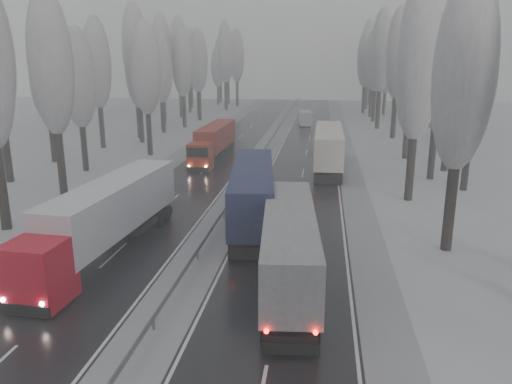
% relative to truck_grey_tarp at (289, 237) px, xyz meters
% --- Properties ---
extents(carriageway_right, '(7.50, 200.00, 0.03)m').
position_rel_truck_grey_tarp_xyz_m(carriageway_right, '(-0.28, 19.95, -2.39)').
color(carriageway_right, black).
rests_on(carriageway_right, ground).
extents(carriageway_left, '(7.50, 200.00, 0.03)m').
position_rel_truck_grey_tarp_xyz_m(carriageway_left, '(-10.78, 19.95, -2.39)').
color(carriageway_left, black).
rests_on(carriageway_left, ground).
extents(median_slush, '(3.00, 200.00, 0.04)m').
position_rel_truck_grey_tarp_xyz_m(median_slush, '(-5.53, 19.95, -2.38)').
color(median_slush, '#A3A5AB').
rests_on(median_slush, ground).
extents(shoulder_right, '(2.40, 200.00, 0.04)m').
position_rel_truck_grey_tarp_xyz_m(shoulder_right, '(4.67, 19.95, -2.38)').
color(shoulder_right, '#A3A5AB').
rests_on(shoulder_right, ground).
extents(shoulder_left, '(2.40, 200.00, 0.04)m').
position_rel_truck_grey_tarp_xyz_m(shoulder_left, '(-15.73, 19.95, -2.38)').
color(shoulder_left, '#A3A5AB').
rests_on(shoulder_left, ground).
extents(median_guardrail, '(0.12, 200.00, 0.76)m').
position_rel_truck_grey_tarp_xyz_m(median_guardrail, '(-5.53, 19.94, -1.80)').
color(median_guardrail, slate).
rests_on(median_guardrail, ground).
extents(tree_16, '(3.60, 3.60, 16.53)m').
position_rel_truck_grey_tarp_xyz_m(tree_16, '(9.51, 5.62, 8.27)').
color(tree_16, black).
rests_on(tree_16, ground).
extents(tree_18, '(3.60, 3.60, 16.58)m').
position_rel_truck_grey_tarp_xyz_m(tree_18, '(8.98, 16.99, 8.30)').
color(tree_18, black).
rests_on(tree_18, ground).
extents(tree_19, '(3.60, 3.60, 14.57)m').
position_rel_truck_grey_tarp_xyz_m(tree_19, '(14.49, 20.99, 7.02)').
color(tree_19, black).
rests_on(tree_19, ground).
extents(tree_20, '(3.60, 3.60, 15.71)m').
position_rel_truck_grey_tarp_xyz_m(tree_20, '(12.37, 25.12, 7.74)').
color(tree_20, black).
rests_on(tree_20, ground).
extents(tree_21, '(3.60, 3.60, 18.62)m').
position_rel_truck_grey_tarp_xyz_m(tree_21, '(14.59, 29.12, 9.60)').
color(tree_21, black).
rests_on(tree_21, ground).
extents(tree_22, '(3.60, 3.60, 15.86)m').
position_rel_truck_grey_tarp_xyz_m(tree_22, '(11.49, 35.55, 7.84)').
color(tree_22, black).
rests_on(tree_22, ground).
extents(tree_23, '(3.60, 3.60, 13.55)m').
position_rel_truck_grey_tarp_xyz_m(tree_23, '(17.78, 39.55, 6.37)').
color(tree_23, black).
rests_on(tree_23, ground).
extents(tree_24, '(3.60, 3.60, 20.49)m').
position_rel_truck_grey_tarp_xyz_m(tree_24, '(12.37, 40.97, 10.79)').
color(tree_24, black).
rests_on(tree_24, ground).
extents(tree_25, '(3.60, 3.60, 19.44)m').
position_rel_truck_grey_tarp_xyz_m(tree_25, '(19.28, 44.97, 10.12)').
color(tree_25, black).
rests_on(tree_25, ground).
extents(tree_26, '(3.60, 3.60, 18.78)m').
position_rel_truck_grey_tarp_xyz_m(tree_26, '(12.03, 51.22, 9.70)').
color(tree_26, black).
rests_on(tree_26, ground).
extents(tree_27, '(3.60, 3.60, 17.62)m').
position_rel_truck_grey_tarp_xyz_m(tree_27, '(19.19, 55.22, 8.96)').
color(tree_27, black).
rests_on(tree_27, ground).
extents(tree_28, '(3.60, 3.60, 19.62)m').
position_rel_truck_grey_tarp_xyz_m(tree_28, '(10.81, 61.91, 10.24)').
color(tree_28, black).
rests_on(tree_28, ground).
extents(tree_29, '(3.60, 3.60, 18.11)m').
position_rel_truck_grey_tarp_xyz_m(tree_29, '(18.18, 65.91, 9.27)').
color(tree_29, black).
rests_on(tree_29, ground).
extents(tree_30, '(3.60, 3.60, 17.86)m').
position_rel_truck_grey_tarp_xyz_m(tree_30, '(11.03, 71.66, 9.12)').
color(tree_30, black).
rests_on(tree_30, ground).
extents(tree_31, '(3.60, 3.60, 18.58)m').
position_rel_truck_grey_tarp_xyz_m(tree_31, '(16.95, 75.66, 9.57)').
color(tree_31, black).
rests_on(tree_31, ground).
extents(tree_32, '(3.60, 3.60, 17.33)m').
position_rel_truck_grey_tarp_xyz_m(tree_32, '(11.10, 79.16, 8.78)').
color(tree_32, black).
rests_on(tree_32, ground).
extents(tree_33, '(3.60, 3.60, 14.33)m').
position_rel_truck_grey_tarp_xyz_m(tree_33, '(14.24, 83.16, 6.86)').
color(tree_33, black).
rests_on(tree_33, ground).
extents(tree_34, '(3.60, 3.60, 17.63)m').
position_rel_truck_grey_tarp_xyz_m(tree_34, '(10.20, 86.27, 8.97)').
color(tree_34, black).
rests_on(tree_34, ground).
extents(tree_35, '(3.60, 3.60, 18.25)m').
position_rel_truck_grey_tarp_xyz_m(tree_35, '(19.41, 90.27, 9.36)').
color(tree_35, black).
rests_on(tree_35, ground).
extents(tree_36, '(3.60, 3.60, 20.23)m').
position_rel_truck_grey_tarp_xyz_m(tree_36, '(11.51, 96.11, 10.62)').
color(tree_36, black).
rests_on(tree_36, ground).
extents(tree_37, '(3.60, 3.60, 16.37)m').
position_rel_truck_grey_tarp_xyz_m(tree_37, '(18.49, 100.11, 8.16)').
color(tree_37, black).
rests_on(tree_37, ground).
extents(tree_38, '(3.60, 3.60, 17.97)m').
position_rel_truck_grey_tarp_xyz_m(tree_38, '(13.20, 106.68, 9.19)').
color(tree_38, black).
rests_on(tree_38, ground).
extents(tree_39, '(3.60, 3.60, 16.19)m').
position_rel_truck_grey_tarp_xyz_m(tree_39, '(16.02, 110.68, 8.05)').
color(tree_39, black).
rests_on(tree_39, ground).
extents(tree_58, '(3.60, 3.60, 17.21)m').
position_rel_truck_grey_tarp_xyz_m(tree_58, '(-20.66, 14.52, 8.70)').
color(tree_58, black).
rests_on(tree_58, ground).
extents(tree_60, '(3.60, 3.60, 14.84)m').
position_rel_truck_grey_tarp_xyz_m(tree_60, '(-23.28, 24.15, 7.19)').
color(tree_60, black).
rests_on(tree_60, ground).
extents(tree_61, '(3.60, 3.60, 13.95)m').
position_rel_truck_grey_tarp_xyz_m(tree_61, '(-29.05, 28.15, 6.62)').
color(tree_61, black).
rests_on(tree_61, ground).
extents(tree_62, '(3.60, 3.60, 16.04)m').
position_rel_truck_grey_tarp_xyz_m(tree_62, '(-19.47, 33.68, 7.96)').
color(tree_62, black).
rests_on(tree_62, ground).
extents(tree_63, '(3.60, 3.60, 16.88)m').
position_rel_truck_grey_tarp_xyz_m(tree_63, '(-27.38, 37.68, 8.49)').
color(tree_63, black).
rests_on(tree_63, ground).
extents(tree_64, '(3.60, 3.60, 15.42)m').
position_rel_truck_grey_tarp_xyz_m(tree_64, '(-23.79, 42.67, 7.56)').
color(tree_64, black).
rests_on(tree_64, ground).
extents(tree_65, '(3.60, 3.60, 19.48)m').
position_rel_truck_grey_tarp_xyz_m(tree_65, '(-25.58, 46.67, 10.14)').
color(tree_65, black).
rests_on(tree_65, ground).
extents(tree_66, '(3.60, 3.60, 15.23)m').
position_rel_truck_grey_tarp_xyz_m(tree_66, '(-23.69, 52.30, 7.44)').
color(tree_66, black).
rests_on(tree_66, ground).
extents(tree_67, '(3.60, 3.60, 17.09)m').
position_rel_truck_grey_tarp_xyz_m(tree_67, '(-25.07, 56.30, 8.63)').
color(tree_67, black).
rests_on(tree_67, ground).
extents(tree_68, '(3.60, 3.60, 16.65)m').
position_rel_truck_grey_tarp_xyz_m(tree_68, '(-22.11, 59.06, 8.35)').
color(tree_68, black).
rests_on(tree_68, ground).
extents(tree_69, '(3.60, 3.60, 19.35)m').
position_rel_truck_grey_tarp_xyz_m(tree_69, '(-26.95, 63.06, 10.06)').
color(tree_69, black).
rests_on(tree_69, ground).
extents(tree_70, '(3.60, 3.60, 17.09)m').
position_rel_truck_grey_tarp_xyz_m(tree_70, '(-21.86, 69.14, 8.63)').
color(tree_70, black).
rests_on(tree_70, ground).
extents(tree_71, '(3.60, 3.60, 19.61)m').
position_rel_truck_grey_tarp_xyz_m(tree_71, '(-26.62, 73.14, 10.23)').
color(tree_71, black).
rests_on(tree_71, ground).
extents(tree_72, '(3.60, 3.60, 15.11)m').
position_rel_truck_grey_tarp_xyz_m(tree_72, '(-24.46, 78.49, 7.36)').
color(tree_72, black).
rests_on(tree_72, ground).
extents(tree_73, '(3.60, 3.60, 17.22)m').
position_rel_truck_grey_tarp_xyz_m(tree_73, '(-27.35, 82.49, 8.71)').
color(tree_73, black).
rests_on(tree_73, ground).
extents(tree_74, '(3.60, 3.60, 19.68)m').
position_rel_truck_grey_tarp_xyz_m(tree_74, '(-20.60, 89.28, 10.27)').
color(tree_74, black).
rests_on(tree_74, ground).
extents(tree_75, '(3.60, 3.60, 18.60)m').
position_rel_truck_grey_tarp_xyz_m(tree_75, '(-29.73, 93.28, 9.59)').
color(tree_75, black).
rests_on(tree_75, ground).
extents(tree_76, '(3.60, 3.60, 18.55)m').
position_rel_truck_grey_tarp_xyz_m(tree_76, '(-19.58, 98.67, 9.55)').
color(tree_76, black).
rests_on(tree_76, ground).
extents(tree_77, '(3.60, 3.60, 14.32)m').
position_rel_truck_grey_tarp_xyz_m(tree_77, '(-25.19, 102.67, 6.86)').
color(tree_77, black).
rests_on(tree_77, ground).
extents(tree_78, '(3.60, 3.60, 19.55)m').
position_rel_truck_grey_tarp_xyz_m(tree_78, '(-23.09, 105.26, 10.19)').
color(tree_78, black).
rests_on(tree_78, ground).
extents(tree_79, '(3.60, 3.60, 17.07)m').
position_rel_truck_grey_tarp_xyz_m(tree_79, '(-25.86, 109.26, 8.61)').
color(tree_79, black).
rests_on(tree_79, ground).
extents(truck_grey_tarp, '(3.79, 16.16, 4.11)m').
position_rel_truck_grey_tarp_xyz_m(truck_grey_tarp, '(0.00, 0.00, 0.00)').
color(truck_grey_tarp, '#525358').
rests_on(truck_grey_tarp, ground).
extents(truck_blue_box, '(4.63, 17.27, 4.39)m').
position_rel_truck_grey_tarp_xyz_m(truck_blue_box, '(-3.22, 9.22, 0.16)').
color(truck_blue_box, navy).
rests_on(truck_blue_box, ground).
extents(truck_cream_box, '(2.83, 17.47, 4.47)m').
position_rel_truck_grey_tarp_xyz_m(truck_cream_box, '(2.29, 28.42, 0.21)').
color(truck_cream_box, '#9B9989').
rests_on(truck_cream_box, ground).
extents(box_truck_distant, '(2.86, 6.93, 2.51)m').
position_rel_truck_grey_tarp_xyz_m(box_truck_distant, '(-1.62, 64.85, -1.12)').
color(box_truck_distant, '#B3B4BA').
rests_on(box_truck_distant, ground).
extents(truck_red_white, '(3.83, 16.94, 4.31)m').
position_rel_truck_grey_tarp_xyz_m(truck_red_white, '(-11.15, 2.11, 0.12)').
color(truck_red_white, red).
rests_on(truck_red_white, ground).
extents(truck_red_red, '(2.50, 15.22, 3.89)m').
position_rel_truck_grey_tarp_xyz_m(truck_red_red, '(-11.06, 32.27, -0.13)').
color(truck_red_red, '#A02109').
rests_on(truck_red_red, ground).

